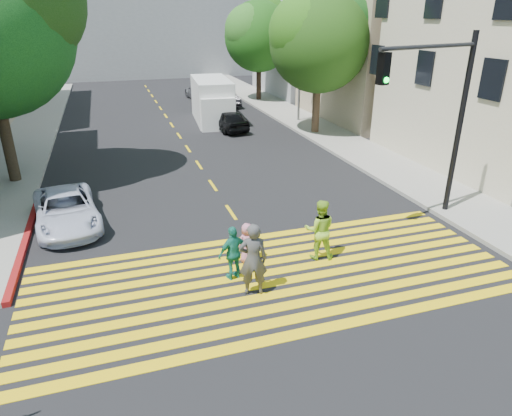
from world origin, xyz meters
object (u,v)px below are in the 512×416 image
dark_car_near (228,120)px  traffic_signal (441,105)px  pedestrian_man (253,259)px  dark_car_parked (224,97)px  pedestrian_child (247,243)px  tree_right_near (321,36)px  white_van (213,102)px  pedestrian_extra (234,253)px  silver_car (201,91)px  tree_right_far (259,33)px  pedestrian_woman (320,230)px  white_sedan (66,210)px

dark_car_near → traffic_signal: traffic_signal is taller
pedestrian_man → dark_car_parked: size_ratio=0.48×
pedestrian_child → tree_right_near: bearing=-136.0°
pedestrian_man → white_van: bearing=-86.6°
pedestrian_extra → white_van: white_van is taller
tree_right_near → traffic_signal: 12.89m
pedestrian_extra → silver_car: (4.89, 28.09, -0.09)m
tree_right_far → pedestrian_man: size_ratio=3.94×
tree_right_far → white_van: size_ratio=1.30×
pedestrian_child → white_van: 18.95m
pedestrian_woman → dark_car_parked: pedestrian_woman is taller
white_sedan → pedestrian_extra: bearing=-55.4°
white_van → pedestrian_extra: bearing=-96.1°
white_sedan → silver_car: size_ratio=0.90×
tree_right_far → dark_car_near: (-5.12, -9.35, -4.70)m
pedestrian_woman → dark_car_near: bearing=-76.9°
dark_car_near → silver_car: silver_car is taller
tree_right_near → pedestrian_man: size_ratio=4.13×
white_sedan → dark_car_parked: bearing=54.3°
pedestrian_man → pedestrian_woman: pedestrian_man is taller
pedestrian_man → white_sedan: 7.63m
white_van → silver_car: bearing=88.8°
pedestrian_man → silver_car: 29.32m
dark_car_parked → white_sedan: bearing=-124.1°
tree_right_near → dark_car_near: size_ratio=2.19×
tree_right_far → pedestrian_woman: 27.02m
pedestrian_woman → white_sedan: (-7.28, 4.68, -0.33)m
silver_car → pedestrian_extra: bearing=75.6°
white_sedan → silver_car: bearing=60.1°
pedestrian_woman → silver_car: size_ratio=0.39×
tree_right_far → pedestrian_man: (-9.12, -27.01, -4.34)m
silver_car → white_van: (-0.99, -8.68, 0.64)m
tree_right_near → white_van: 8.44m
tree_right_near → traffic_signal: bearing=-97.4°
dark_car_near → dark_car_parked: (1.74, 8.09, 0.04)m
silver_car → tree_right_far: bearing=152.2°
dark_car_parked → tree_right_near: bearing=-79.6°
tree_right_near → white_van: tree_right_near is taller
traffic_signal → white_van: bearing=87.3°
tree_right_near → traffic_signal: tree_right_near is taller
pedestrian_child → pedestrian_woman: bearing=154.8°
tree_right_far → tree_right_near: bearing=-91.3°
pedestrian_woman → silver_car: bearing=-76.0°
tree_right_far → pedestrian_child: bearing=-109.1°
tree_right_far → white_van: tree_right_far is taller
tree_right_far → pedestrian_woman: size_ratio=4.27×
tree_right_near → white_sedan: tree_right_near is taller
white_sedan → dark_car_near: (8.83, 11.77, 0.05)m
dark_car_near → traffic_signal: bearing=94.6°
pedestrian_man → pedestrian_child: size_ratio=1.63×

